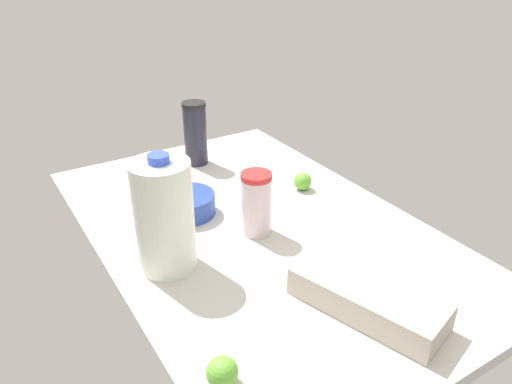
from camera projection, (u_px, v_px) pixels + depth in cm
name	position (u px, v px, depth cm)	size (l,w,h in cm)	color
countertop	(256.00, 232.00, 128.32)	(120.00, 76.00, 3.00)	beige
mixing_bowl	(187.00, 204.00, 132.34)	(14.86, 14.86, 5.67)	#264195
milk_jug	(164.00, 216.00, 106.87)	(12.95, 12.95, 27.24)	white
tumbler_cup	(256.00, 203.00, 121.60)	(7.57, 7.57, 16.26)	beige
egg_carton	(367.00, 299.00, 97.84)	(30.64, 11.87, 6.17)	#BCB0A3
shaker_bottle	(195.00, 133.00, 158.23)	(7.48, 7.48, 20.32)	#272633
lime_loose	(303.00, 181.00, 144.94)	(5.19, 5.19, 5.19)	#63B434
lime_beside_bowl	(222.00, 372.00, 81.92)	(5.47, 5.47, 5.47)	#60B033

